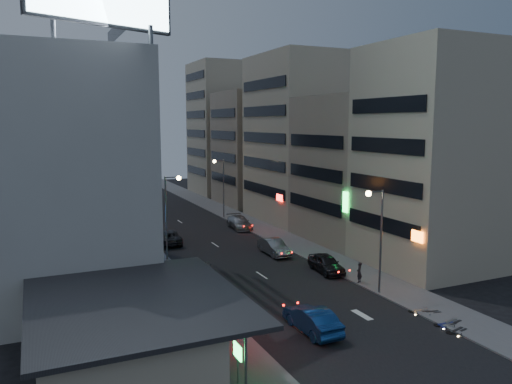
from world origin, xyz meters
TOP-DOWN VIEW (x-y plane):
  - ground at (0.00, 0.00)m, footprint 180.00×180.00m
  - sidewalk_left at (-8.00, 30.00)m, footprint 4.00×120.00m
  - sidewalk_right at (8.00, 30.00)m, footprint 4.00×120.00m
  - food_court at (-13.90, 2.00)m, footprint 11.00×13.00m
  - white_building at (-17.00, 20.00)m, footprint 14.00×24.00m
  - shophouse_near at (15.00, 10.50)m, footprint 10.00×11.00m
  - shophouse_mid at (15.50, 22.00)m, footprint 11.00×12.00m
  - shophouse_far at (15.00, 35.00)m, footprint 10.00×14.00m
  - far_left_a at (-15.50, 45.00)m, footprint 11.00×10.00m
  - far_left_b at (-16.00, 58.00)m, footprint 12.00×10.00m
  - far_right_a at (15.50, 50.00)m, footprint 11.00×12.00m
  - far_right_b at (16.00, 64.00)m, footprint 12.00×12.00m
  - street_lamp_right_near at (5.90, 6.00)m, footprint 1.60×0.44m
  - street_lamp_left at (-5.90, 22.00)m, footprint 1.60×0.44m
  - street_lamp_right_far at (5.90, 40.00)m, footprint 1.60×0.44m
  - parked_car_right_near at (5.60, 12.51)m, footprint 2.30×4.80m
  - parked_car_right_mid at (4.00, 19.69)m, footprint 1.73×4.80m
  - parked_car_left at (-4.55, 28.48)m, footprint 3.08×5.67m
  - parked_car_right_far at (5.60, 32.62)m, footprint 2.60×5.50m
  - road_car_blue at (-2.07, 2.03)m, footprint 1.75×4.94m
  - road_car_silver at (-5.00, 15.44)m, footprint 2.78×5.08m
  - person at (6.30, 8.61)m, footprint 0.74×0.70m
  - scooter_black_a at (6.90, -1.49)m, footprint 0.99×1.87m
  - scooter_silver_a at (7.58, -0.30)m, footprint 1.06×2.07m
  - scooter_blue at (7.07, -0.58)m, footprint 0.64×1.77m
  - scooter_black_b at (7.68, 1.32)m, footprint 0.77×1.72m
  - scooter_silver_b at (7.17, 1.76)m, footprint 0.98×1.85m

SIDE VIEW (x-z plane):
  - ground at x=0.00m, z-range 0.00..0.00m
  - sidewalk_left at x=-8.00m, z-range 0.00..0.12m
  - sidewalk_right at x=8.00m, z-range 0.00..0.12m
  - scooter_black_b at x=7.68m, z-range 0.12..1.13m
  - scooter_blue at x=7.07m, z-range 0.12..1.19m
  - scooter_silver_b at x=7.17m, z-range 0.12..1.20m
  - scooter_black_a at x=6.90m, z-range 0.12..1.21m
  - road_car_silver at x=-5.00m, z-range 0.00..1.40m
  - scooter_silver_a at x=7.58m, z-range 0.12..1.33m
  - parked_car_left at x=-4.55m, z-range 0.00..1.51m
  - parked_car_right_far at x=5.60m, z-range 0.00..1.55m
  - parked_car_right_mid at x=4.00m, z-range 0.00..1.57m
  - parked_car_right_near at x=5.60m, z-range 0.00..1.58m
  - road_car_blue at x=-2.07m, z-range 0.00..1.62m
  - person at x=6.30m, z-range 0.12..1.82m
  - food_court at x=-13.90m, z-range 0.05..3.92m
  - street_lamp_right_near at x=5.90m, z-range 1.35..9.37m
  - street_lamp_left at x=-5.90m, z-range 1.35..9.37m
  - street_lamp_right_far at x=5.90m, z-range 1.35..9.37m
  - far_left_b at x=-16.00m, z-range 0.00..15.00m
  - shophouse_mid at x=15.50m, z-range 0.00..16.00m
  - white_building at x=-17.00m, z-range 0.00..18.00m
  - far_right_a at x=15.50m, z-range 0.00..18.00m
  - shophouse_near at x=15.00m, z-range 0.00..20.00m
  - far_left_a at x=-15.50m, z-range 0.00..20.00m
  - shophouse_far at x=15.00m, z-range 0.00..22.00m
  - far_right_b at x=16.00m, z-range 0.00..24.00m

